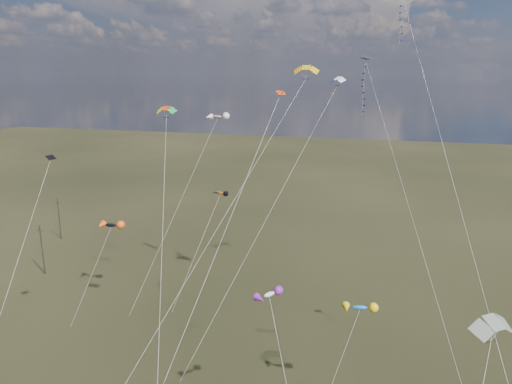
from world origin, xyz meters
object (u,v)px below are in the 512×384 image
(utility_pole_near, at_px, (42,249))
(diamond_black_high, at_px, (368,100))
(parafoil_yellow, at_px, (305,69))
(novelty_black_orange, at_px, (111,225))
(utility_pole_far, at_px, (59,218))

(utility_pole_near, relative_size, diamond_black_high, 0.25)
(utility_pole_near, relative_size, parafoil_yellow, 0.25)
(diamond_black_high, distance_m, parafoil_yellow, 10.17)
(parafoil_yellow, relative_size, novelty_black_orange, 2.76)
(utility_pole_far, distance_m, novelty_black_orange, 30.65)
(utility_pole_far, relative_size, diamond_black_high, 0.25)
(utility_pole_near, xyz_separation_m, parafoil_yellow, (41.39, -4.36, 26.99))
(utility_pole_near, distance_m, novelty_black_orange, 17.56)
(utility_pole_far, height_order, diamond_black_high, diamond_black_high)
(diamond_black_high, bearing_deg, novelty_black_orange, -167.97)
(utility_pole_far, xyz_separation_m, diamond_black_high, (55.96, -11.44, 23.45))
(novelty_black_orange, bearing_deg, parafoil_yellow, -0.04)
(parafoil_yellow, bearing_deg, utility_pole_far, 159.61)
(utility_pole_far, bearing_deg, parafoil_yellow, -20.39)
(parafoil_yellow, bearing_deg, novelty_black_orange, 179.96)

